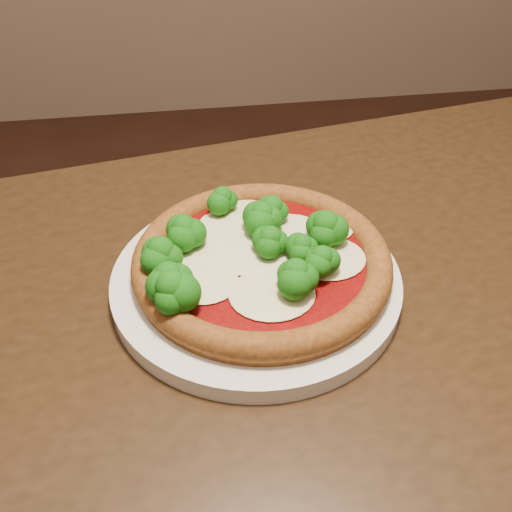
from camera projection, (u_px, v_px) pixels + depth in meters
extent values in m
cube|color=black|center=(301.00, 339.00, 0.55)|extent=(1.22, 0.91, 0.04)
cylinder|color=black|center=(466.00, 295.00, 1.14)|extent=(0.06, 0.06, 0.71)
cylinder|color=silver|center=(256.00, 280.00, 0.57)|extent=(0.29, 0.29, 0.02)
cylinder|color=brown|center=(262.00, 265.00, 0.56)|extent=(0.25, 0.25, 0.01)
torus|color=brown|center=(262.00, 259.00, 0.56)|extent=(0.26, 0.26, 0.03)
cylinder|color=#750605|center=(262.00, 259.00, 0.56)|extent=(0.21, 0.21, 0.00)
ellipsoid|color=#EDE7BC|center=(247.00, 217.00, 0.61)|extent=(0.07, 0.07, 0.01)
ellipsoid|color=#EDE7BC|center=(204.00, 283.00, 0.53)|extent=(0.07, 0.06, 0.01)
ellipsoid|color=#EDE7BC|center=(208.00, 248.00, 0.57)|extent=(0.08, 0.07, 0.01)
ellipsoid|color=#EDE7BC|center=(220.00, 222.00, 0.60)|extent=(0.04, 0.04, 0.00)
ellipsoid|color=#EDE7BC|center=(328.00, 258.00, 0.56)|extent=(0.08, 0.07, 0.01)
ellipsoid|color=#EDE7BC|center=(272.00, 294.00, 0.52)|extent=(0.08, 0.07, 0.01)
ellipsoid|color=#EDE7BC|center=(288.00, 235.00, 0.58)|extent=(0.08, 0.08, 0.01)
ellipsoid|color=#EDE7BC|center=(255.00, 249.00, 0.57)|extent=(0.09, 0.08, 0.01)
ellipsoid|color=#EDE7BC|center=(328.00, 228.00, 0.59)|extent=(0.05, 0.05, 0.00)
ellipsoid|color=#1A7D14|center=(262.00, 216.00, 0.57)|extent=(0.04, 0.04, 0.04)
ellipsoid|color=#1A7D14|center=(172.00, 289.00, 0.49)|extent=(0.05, 0.05, 0.04)
ellipsoid|color=#1A7D14|center=(270.00, 239.00, 0.55)|extent=(0.04, 0.04, 0.03)
ellipsoid|color=#1A7D14|center=(296.00, 274.00, 0.51)|extent=(0.04, 0.04, 0.04)
ellipsoid|color=#1A7D14|center=(302.00, 246.00, 0.54)|extent=(0.03, 0.03, 0.03)
ellipsoid|color=#1A7D14|center=(184.00, 230.00, 0.56)|extent=(0.04, 0.04, 0.04)
ellipsoid|color=#1A7D14|center=(223.00, 198.00, 0.60)|extent=(0.04, 0.04, 0.03)
ellipsoid|color=#1A7D14|center=(272.00, 208.00, 0.59)|extent=(0.04, 0.04, 0.03)
ellipsoid|color=#1A7D14|center=(169.00, 278.00, 0.50)|extent=(0.05, 0.05, 0.04)
ellipsoid|color=#1A7D14|center=(326.00, 226.00, 0.56)|extent=(0.05, 0.05, 0.04)
ellipsoid|color=#1A7D14|center=(161.00, 252.00, 0.53)|extent=(0.05, 0.05, 0.04)
ellipsoid|color=#1A7D14|center=(322.00, 259.00, 0.53)|extent=(0.04, 0.04, 0.03)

